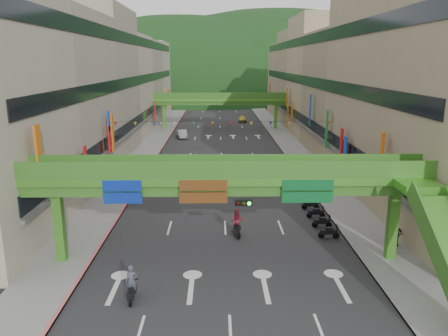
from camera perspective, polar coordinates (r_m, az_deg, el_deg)
The scene contains 23 objects.
ground at distance 24.78m, azimuth 0.69°, elevation -18.04°, with size 320.00×320.00×0.00m, color black.
road_slab at distance 72.25m, azimuth -0.40°, elevation 3.34°, with size 18.00×140.00×0.02m, color #28282B.
sidewalk_left at distance 72.97m, azimuth -9.09°, elevation 3.33°, with size 4.00×140.00×0.15m, color gray.
sidewalk_right at distance 73.16m, azimuth 8.26°, elevation 3.38°, with size 4.00×140.00×0.15m, color gray.
curb_left at distance 72.72m, azimuth -7.60°, elevation 3.35°, with size 0.20×140.00×0.18m, color #CC5959.
curb_right at distance 72.88m, azimuth 6.78°, elevation 3.40°, with size 0.20×140.00×0.18m, color gray.
building_row_left at distance 73.47m, azimuth -15.60°, elevation 10.45°, with size 12.80×95.00×19.00m.
building_row_right at distance 73.78m, azimuth 14.71°, elevation 10.51°, with size 12.80×95.00×19.00m.
overpass_near at distance 27.62m, azimuth 2.35°, elevation -2.78°, with size 28.00×12.27×7.10m.
overpass_far at distance 86.40m, azimuth -0.50°, elevation 8.66°, with size 28.00×2.20×7.10m.
hill_left at distance 182.09m, azimuth -5.51°, elevation 9.57°, with size 168.00×140.00×112.00m, color #1C4419.
hill_right at distance 203.10m, azimuth 6.44°, elevation 9.97°, with size 208.00×176.00×128.00m, color #1C4419.
bunting_string at distance 51.55m, azimuth -0.21°, elevation 5.83°, with size 26.00×0.36×0.47m.
scooter_rider_near at distance 25.58m, azimuth -11.97°, elevation -14.67°, with size 0.65×1.60×2.13m.
scooter_rider_mid at distance 33.44m, azimuth 1.73°, elevation -7.11°, with size 1.05×1.57×2.21m.
scooter_rider_left at distance 54.54m, azimuth -8.13°, elevation 0.91°, with size 1.11×1.58×2.12m.
scooter_rider_far at distance 55.49m, azimuth -3.79°, elevation 1.09°, with size 0.83×1.58×1.87m.
parked_scooter_row at distance 38.22m, azimuth 11.94°, elevation -5.70°, with size 1.60×9.40×1.08m.
car_silver at distance 76.86m, azimuth -5.46°, elevation 4.45°, with size 1.52×4.36×1.44m, color gray.
car_yellow at distance 97.27m, azimuth 2.41°, elevation 6.43°, with size 1.65×4.11×1.40m, color gold.
pedestrian_red at distance 34.05m, azimuth 21.52°, elevation -8.41°, with size 0.75×0.58×1.54m, color #B73120.
pedestrian_dark at distance 34.03m, azimuth 21.53°, elevation -8.31°, with size 0.98×0.41×1.67m, color #222229.
pedestrian_blue at distance 48.62m, azimuth 13.02°, elevation -1.22°, with size 0.74×0.48×1.59m, color #38485C.
Camera 1 is at (-0.62, -21.06, 13.05)m, focal length 35.00 mm.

